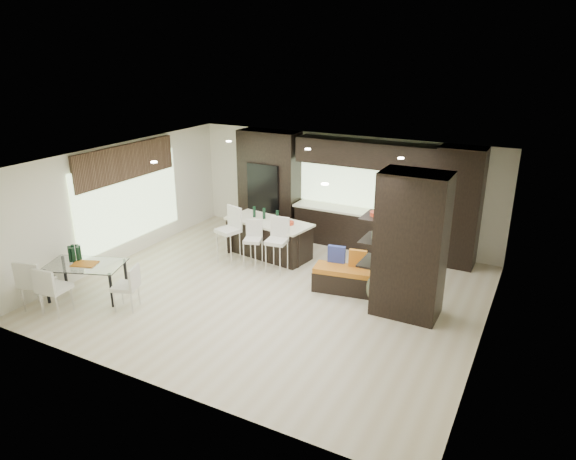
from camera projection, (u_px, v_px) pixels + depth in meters
The scene contains 22 objects.
ground at pixel (274, 292), 10.47m from camera, with size 8.00×8.00×0.00m, color beige.
back_wall at pixel (342, 188), 12.93m from camera, with size 8.00×0.02×2.70m, color white.
left_wall at pixel (122, 202), 11.77m from camera, with size 0.02×7.00×2.70m, color white.
right_wall at pixel (490, 269), 8.26m from camera, with size 0.02×7.00×2.70m, color white.
ceiling at pixel (273, 161), 9.55m from camera, with size 8.00×7.00×0.02m, color white.
window_left at pixel (129, 200), 11.91m from camera, with size 0.04×3.20×1.90m, color #B2D199.
window_back at pixel (364, 184), 12.56m from camera, with size 3.40×0.04×1.20m, color #B2D199.
stone_accent at pixel (126, 162), 11.60m from camera, with size 0.08×3.00×0.80m, color brown.
ceiling_spots at pixel (279, 160), 9.77m from camera, with size 4.00×3.00×0.02m, color white.
back_cabinetry at pixel (356, 194), 12.43m from camera, with size 6.80×0.68×2.70m, color black.
refrigerator at pixel (269, 197), 13.58m from camera, with size 0.90×0.68×1.90m, color black.
partition_column at pixel (411, 246), 9.20m from camera, with size 1.20×0.80×2.70m, color black.
kitchen_island at pixel (269, 238), 12.17m from camera, with size 2.05×0.88×0.86m, color black.
stool_left at pixel (229, 240), 11.78m from camera, with size 0.46×0.46×1.05m, color silver.
stool_mid at pixel (253, 248), 11.57m from camera, with size 0.38×0.38×0.86m, color silver.
stool_right at pixel (277, 251), 11.24m from camera, with size 0.44×0.44×0.99m, color silver.
bench at pixel (346, 280), 10.41m from camera, with size 1.33×0.51×0.51m, color black.
floor_vase at pixel (378, 274), 9.85m from camera, with size 0.44×0.44×1.21m, color #424934, non-canonical shape.
dining_table at pixel (87, 281), 10.14m from camera, with size 1.47×0.83×0.71m, color white.
chair_near at pixel (55, 291), 9.50m from camera, with size 0.48×0.48×0.89m, color silver.
chair_far at pixel (38, 285), 9.68m from camera, with size 0.51×0.51×0.94m, color silver.
chair_end at pixel (126, 289), 9.67m from camera, with size 0.44×0.44×0.80m, color silver.
Camera 1 is at (4.64, -8.21, 4.73)m, focal length 32.00 mm.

